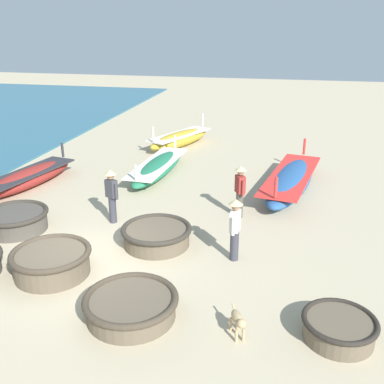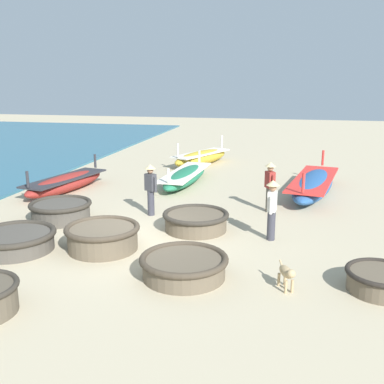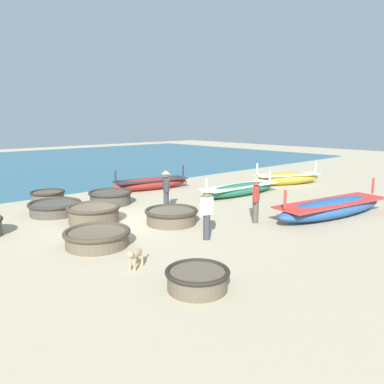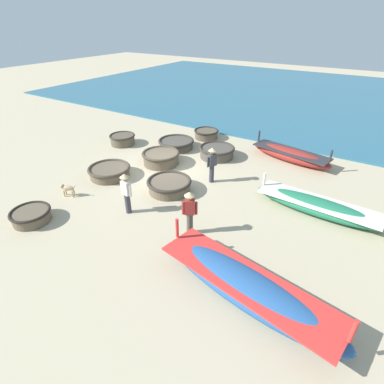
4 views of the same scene
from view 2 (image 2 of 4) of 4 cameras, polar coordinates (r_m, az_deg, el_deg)
ground_plane at (r=12.26m, az=-7.12°, el=-6.34°), size 80.00×80.00×0.00m
coracle_upturned at (r=11.80m, az=-11.28°, el=-5.53°), size 1.93×1.93×0.64m
coracle_front_left at (r=13.03m, az=0.48°, el=-3.60°), size 1.93×1.93×0.54m
coracle_tilted at (r=14.51m, az=-16.32°, el=-2.22°), size 1.91×1.91×0.60m
coracle_center at (r=12.38m, az=-21.50°, el=-5.67°), size 2.05×2.05×0.51m
coracle_front_right at (r=10.18m, az=22.84°, el=-10.23°), size 1.45×1.45×0.47m
coracle_nearest at (r=10.04m, az=-1.03°, el=-9.29°), size 1.98×1.98×0.50m
long_boat_red_hull at (r=17.70m, az=15.16°, el=0.94°), size 2.26×5.73×1.32m
long_boat_ochre_hull at (r=18.22m, az=-15.75°, el=1.14°), size 1.89×4.44×1.16m
long_boat_blue_hull at (r=18.85m, az=-0.83°, el=2.02°), size 1.39×4.92×1.07m
long_boat_white_hull at (r=23.07m, az=1.18°, el=4.42°), size 2.60×4.25×1.32m
fisherman_with_hat at (r=12.24m, az=10.13°, el=-1.77°), size 0.36×0.53×1.67m
fisherman_by_coracle at (r=14.86m, az=9.86°, el=1.05°), size 0.36×0.47×1.67m
fisherman_hauling at (r=14.34m, az=-5.28°, el=0.73°), size 0.48×0.36×1.67m
dog at (r=9.62m, az=11.94°, el=-10.07°), size 0.40×0.64×0.55m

